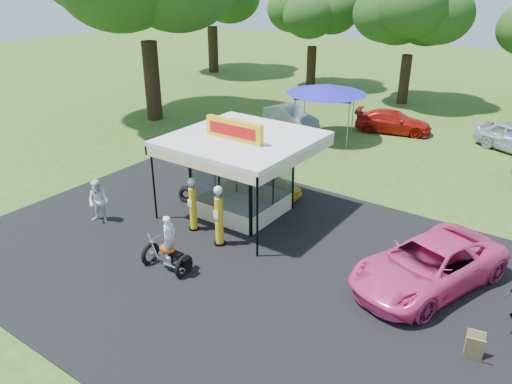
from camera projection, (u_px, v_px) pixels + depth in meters
ground at (201, 284)px, 16.44m from camera, size 120.00×120.00×0.00m
asphalt_apron at (238, 257)px, 17.91m from camera, size 20.00×14.00×0.04m
gas_station_kiosk at (242, 174)px, 20.46m from camera, size 5.40×5.40×4.18m
gas_pump_left at (193, 205)px, 19.37m from camera, size 0.42×0.42×2.24m
gas_pump_right at (219, 217)px, 18.28m from camera, size 0.45×0.45×2.41m
motorcycle at (169, 249)px, 16.86m from camera, size 1.84×0.94×2.16m
spare_tires at (186, 194)px, 22.07m from camera, size 0.87×0.62×0.72m
a_frame_sign at (474, 347)px, 13.10m from camera, size 0.50×0.50×0.84m
kiosk_car at (272, 185)px, 22.63m from camera, size 2.82×1.13×0.96m
pink_sedan at (428, 265)px, 16.05m from camera, size 4.39×6.22×1.57m
spectator_west at (99, 202)px, 20.05m from camera, size 1.06×0.93×1.84m
bg_car_a at (291, 117)px, 32.20m from camera, size 4.36×2.60×1.36m
bg_car_b at (393, 122)px, 31.15m from camera, size 4.99×2.99×1.35m
tent_west at (326, 89)px, 29.19m from camera, size 4.69×4.69×3.28m
oak_far_b at (314, 14)px, 40.95m from camera, size 7.81×7.81×9.32m
oak_far_c at (413, 13)px, 35.41m from camera, size 8.66×8.66×10.20m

